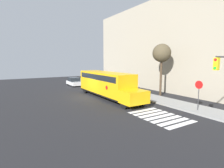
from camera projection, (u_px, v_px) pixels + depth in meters
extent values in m
plane|color=black|center=(88.00, 97.00, 22.00)|extent=(60.00, 60.00, 0.00)
cube|color=gray|center=(129.00, 92.00, 25.34)|extent=(44.00, 3.00, 0.15)
cube|color=#9E937F|center=(162.00, 46.00, 27.79)|extent=(32.00, 4.00, 13.76)
cube|color=white|center=(143.00, 110.00, 16.18)|extent=(0.50, 3.20, 0.01)
cube|color=white|center=(148.00, 112.00, 15.59)|extent=(0.50, 3.20, 0.01)
cube|color=white|center=(154.00, 114.00, 14.99)|extent=(0.50, 3.20, 0.01)
cube|color=white|center=(160.00, 117.00, 14.40)|extent=(0.50, 3.20, 0.01)
cube|color=white|center=(166.00, 119.00, 13.81)|extent=(0.50, 3.20, 0.01)
cube|color=white|center=(174.00, 122.00, 13.22)|extent=(0.50, 3.20, 0.01)
cube|color=white|center=(182.00, 125.00, 12.62)|extent=(0.50, 3.20, 0.01)
cube|color=#EAA80F|center=(105.00, 83.00, 21.99)|extent=(9.96, 2.50, 2.72)
cube|color=#EAA80F|center=(134.00, 97.00, 17.07)|extent=(1.90, 2.50, 1.24)
cube|color=black|center=(105.00, 93.00, 22.16)|extent=(9.96, 2.54, 0.16)
cube|color=black|center=(105.00, 77.00, 21.89)|extent=(9.16, 2.53, 0.64)
cylinder|color=red|center=(107.00, 88.00, 19.03)|extent=(0.44, 0.02, 0.44)
cylinder|color=black|center=(142.00, 101.00, 17.78)|extent=(1.00, 0.30, 1.00)
cylinder|color=black|center=(124.00, 104.00, 16.67)|extent=(1.00, 0.30, 1.00)
cylinder|color=black|center=(99.00, 88.00, 25.92)|extent=(1.00, 0.30, 1.00)
cylinder|color=black|center=(85.00, 90.00, 24.81)|extent=(1.00, 0.30, 1.00)
cube|color=silver|center=(74.00, 83.00, 32.15)|extent=(4.16, 1.83, 0.61)
cube|color=#1E2328|center=(74.00, 79.00, 32.28)|extent=(2.33, 1.68, 0.69)
cylinder|color=black|center=(81.00, 85.00, 31.43)|extent=(0.64, 0.22, 0.64)
cylinder|color=black|center=(73.00, 85.00, 30.61)|extent=(0.64, 0.22, 0.64)
cylinder|color=black|center=(76.00, 83.00, 33.75)|extent=(0.64, 0.22, 0.64)
cylinder|color=black|center=(68.00, 83.00, 32.93)|extent=(0.64, 0.22, 0.64)
cylinder|color=#38383A|center=(198.00, 98.00, 15.66)|extent=(0.07, 0.07, 2.50)
cylinder|color=red|center=(199.00, 85.00, 15.48)|extent=(0.73, 0.03, 0.73)
cube|color=yellow|center=(216.00, 64.00, 11.01)|extent=(0.28, 0.28, 0.80)
cylinder|color=red|center=(215.00, 60.00, 10.90)|extent=(0.18, 0.02, 0.18)
cylinder|color=#EAB214|center=(215.00, 64.00, 10.94)|extent=(0.18, 0.02, 0.18)
cylinder|color=green|center=(215.00, 68.00, 10.97)|extent=(0.18, 0.02, 0.18)
cylinder|color=#423323|center=(161.00, 77.00, 22.79)|extent=(0.29, 0.29, 4.86)
sphere|color=#4C422D|center=(162.00, 53.00, 22.38)|extent=(2.35, 2.35, 2.35)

